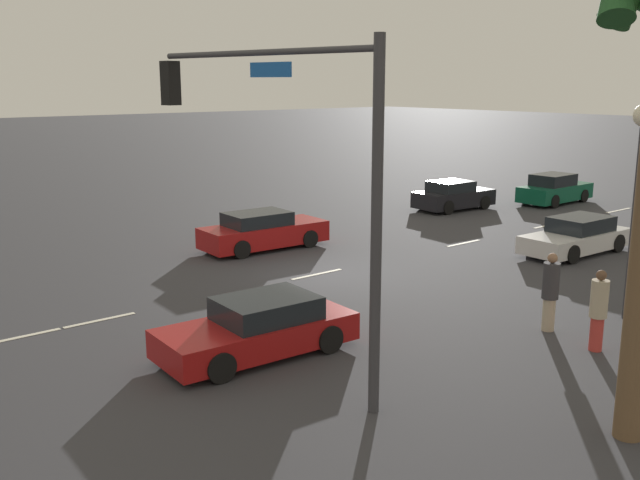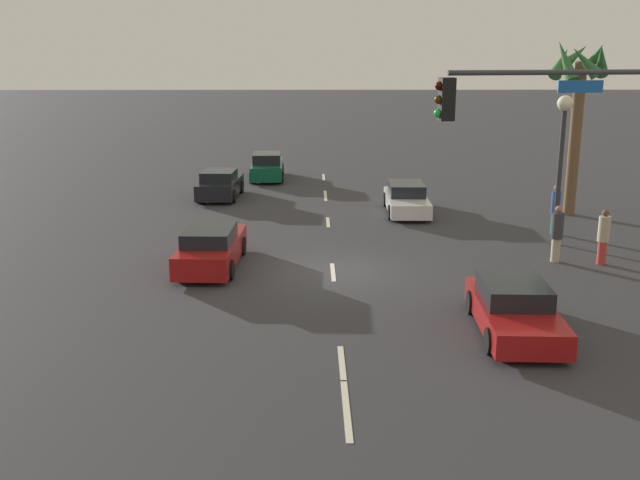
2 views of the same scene
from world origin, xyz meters
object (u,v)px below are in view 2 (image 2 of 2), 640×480
object	(u,v)px
car_0	(267,167)
car_3	(407,199)
palm_tree_2	(578,88)
pedestrian_0	(603,236)
pedestrian_1	(555,208)
streetlamp	(562,139)
car_2	(211,248)
car_4	(514,309)
pedestrian_2	(557,232)
traffic_signal	(598,153)
car_1	(220,185)

from	to	relation	value
car_0	car_3	bearing A→B (deg)	37.26
palm_tree_2	pedestrian_0	bearing A→B (deg)	-10.74
pedestrian_0	pedestrian_1	bearing A→B (deg)	-176.38
streetlamp	car_2	bearing A→B (deg)	-77.13
car_4	pedestrian_0	world-z (taller)	pedestrian_0
car_2	pedestrian_0	xyz separation A→B (m)	(-0.14, 12.97, 0.34)
pedestrian_0	pedestrian_2	bearing A→B (deg)	-102.46
car_2	palm_tree_2	size ratio (longest dim) A/B	0.63
pedestrian_2	traffic_signal	bearing A→B (deg)	-12.62
car_0	pedestrian_0	world-z (taller)	pedestrian_0
pedestrian_1	car_1	bearing A→B (deg)	-117.94
car_1	pedestrian_0	size ratio (longest dim) A/B	2.15
car_0	palm_tree_2	bearing A→B (deg)	55.95
pedestrian_0	car_1	bearing A→B (deg)	-129.16
car_4	streetlamp	size ratio (longest dim) A/B	0.83
pedestrian_0	car_0	bearing A→B (deg)	-144.14
traffic_signal	palm_tree_2	size ratio (longest dim) A/B	0.90
car_1	traffic_signal	xyz separation A→B (m)	(17.72, 11.16, 3.95)
car_2	streetlamp	bearing A→B (deg)	102.87
streetlamp	pedestrian_1	world-z (taller)	streetlamp
car_3	traffic_signal	world-z (taller)	traffic_signal
car_0	car_4	xyz separation A→B (m)	(22.76, 7.56, -0.08)
car_4	streetlamp	xyz separation A→B (m)	(-8.67, 3.83, 3.25)
streetlamp	car_4	bearing A→B (deg)	-23.84
car_0	pedestrian_1	xyz separation A→B (m)	(12.62, 11.85, 0.36)
car_0	traffic_signal	distance (m)	25.09
pedestrian_0	pedestrian_2	world-z (taller)	pedestrian_2
car_1	streetlamp	bearing A→B (deg)	56.61
car_3	pedestrian_2	xyz separation A→B (m)	(7.74, 4.06, 0.42)
car_2	palm_tree_2	bearing A→B (deg)	118.23
car_1	car_2	xyz separation A→B (m)	(11.60, 1.10, 0.00)
pedestrian_0	pedestrian_2	size ratio (longest dim) A/B	0.97
car_4	streetlamp	bearing A→B (deg)	156.16
car_0	car_4	world-z (taller)	car_0
car_2	traffic_signal	xyz separation A→B (m)	(6.11, 10.06, 3.94)
pedestrian_1	pedestrian_2	world-z (taller)	pedestrian_1
car_0	car_2	xyz separation A→B (m)	(16.90, -0.86, -0.03)
pedestrian_2	palm_tree_2	distance (m)	8.96
car_2	pedestrian_2	bearing A→B (deg)	92.28
palm_tree_2	car_0	bearing A→B (deg)	-124.05
car_0	traffic_signal	size ratio (longest dim) A/B	0.65
car_3	palm_tree_2	distance (m)	8.44
car_4	palm_tree_2	bearing A→B (deg)	156.23
car_3	traffic_signal	xyz separation A→B (m)	(14.32, 2.59, 3.99)
car_1	car_2	bearing A→B (deg)	5.44
car_0	pedestrian_1	bearing A→B (deg)	43.20
streetlamp	palm_tree_2	xyz separation A→B (m)	(-4.94, 2.16, 1.53)
streetlamp	palm_tree_2	size ratio (longest dim) A/B	0.73
car_0	car_4	size ratio (longest dim) A/B	0.97
traffic_signal	streetlamp	distance (m)	9.21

